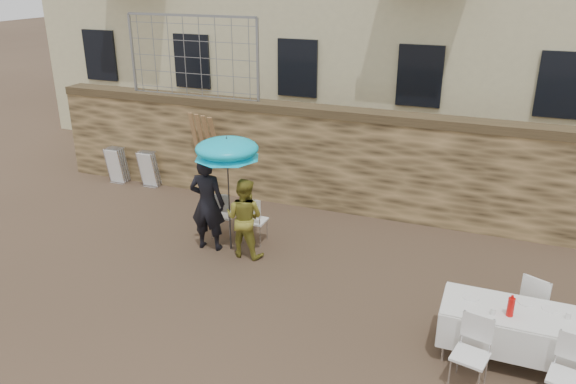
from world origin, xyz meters
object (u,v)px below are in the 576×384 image
at_px(woman_dress, 244,218).
at_px(banquet_table, 525,315).
at_px(chair_stack_right, 151,168).
at_px(couple_chair_right, 255,219).
at_px(table_chair_front_right, 568,377).
at_px(table_chair_front_left, 470,355).
at_px(man_suit, 207,203).
at_px(couple_chair_left, 222,214).
at_px(chair_stack_left, 120,163).
at_px(umbrella, 227,152).
at_px(table_chair_back, 538,303).
at_px(soda_bottle, 511,307).

distance_m(woman_dress, banquet_table, 4.95).
bearing_deg(chair_stack_right, couple_chair_right, -27.02).
bearing_deg(table_chair_front_right, table_chair_front_left, -167.01).
height_order(woman_dress, couple_chair_right, woman_dress).
bearing_deg(table_chair_front_left, man_suit, 168.66).
xyz_separation_m(couple_chair_left, table_chair_front_right, (6.00, -2.71, 0.00)).
bearing_deg(chair_stack_left, table_chair_front_left, -27.60).
bearing_deg(table_chair_front_left, chair_stack_left, 164.88).
relative_size(table_chair_front_left, table_chair_front_right, 1.00).
bearing_deg(table_chair_front_right, chair_stack_right, 165.91).
distance_m(woman_dress, chair_stack_left, 5.16).
distance_m(woman_dress, chair_stack_right, 4.39).
bearing_deg(couple_chair_right, table_chair_front_right, 152.51).
bearing_deg(couple_chair_left, chair_stack_right, -43.67).
bearing_deg(man_suit, couple_chair_right, -147.60).
bearing_deg(banquet_table, couple_chair_right, 157.76).
relative_size(umbrella, couple_chair_left, 2.12).
height_order(couple_chair_right, table_chair_back, same).
relative_size(woman_dress, table_chair_front_right, 1.56).
relative_size(couple_chair_right, banquet_table, 0.46).
bearing_deg(woman_dress, table_chair_back, 174.52).
distance_m(chair_stack_left, chair_stack_right, 0.90).
relative_size(banquet_table, table_chair_front_right, 2.19).
height_order(couple_chair_right, table_chair_front_right, same).
height_order(couple_chair_right, chair_stack_right, couple_chair_right).
height_order(table_chair_front_right, chair_stack_left, table_chair_front_right).
height_order(table_chair_front_left, chair_stack_left, table_chair_front_left).
relative_size(woman_dress, chair_stack_right, 1.63).
xyz_separation_m(man_suit, soda_bottle, (5.30, -1.56, -0.01)).
distance_m(man_suit, couple_chair_left, 0.70).
height_order(man_suit, couple_chair_left, man_suit).
height_order(couple_chair_right, soda_bottle, soda_bottle).
height_order(woman_dress, umbrella, umbrella).
distance_m(woman_dress, table_chair_front_right, 5.68).
relative_size(couple_chair_right, table_chair_front_left, 1.00).
xyz_separation_m(couple_chair_right, table_chair_back, (5.00, -1.16, 0.00)).
relative_size(man_suit, umbrella, 0.90).
bearing_deg(woman_dress, chair_stack_right, -31.58).
distance_m(woman_dress, soda_bottle, 4.81).
bearing_deg(table_chair_front_right, table_chair_back, 113.94).
xyz_separation_m(man_suit, banquet_table, (5.50, -1.41, -0.19)).
height_order(man_suit, soda_bottle, man_suit).
xyz_separation_m(woman_dress, table_chair_front_left, (4.15, -2.16, -0.27)).
distance_m(table_chair_front_left, chair_stack_left, 9.83).
bearing_deg(chair_stack_left, banquet_table, -22.23).
height_order(man_suit, umbrella, umbrella).
distance_m(couple_chair_right, chair_stack_left, 4.88).
distance_m(couple_chair_right, table_chair_front_left, 5.00).
bearing_deg(soda_bottle, table_chair_front_left, -123.69).
relative_size(chair_stack_left, chair_stack_right, 1.00).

